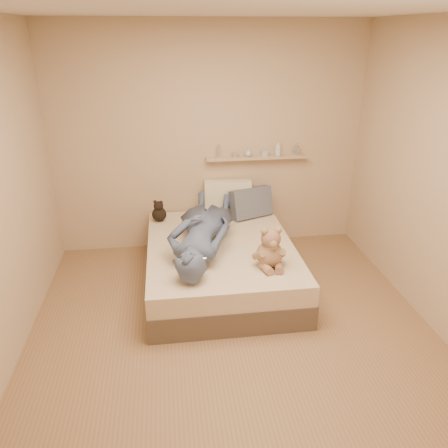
{
  "coord_description": "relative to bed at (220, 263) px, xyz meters",
  "views": [
    {
      "loc": [
        -0.5,
        -3.07,
        2.46
      ],
      "look_at": [
        0.0,
        0.65,
        0.8
      ],
      "focal_mm": 35.0,
      "sensor_mm": 36.0,
      "label": 1
    }
  ],
  "objects": [
    {
      "name": "room",
      "position": [
        0.0,
        -0.93,
        1.08
      ],
      "size": [
        3.8,
        3.8,
        3.8
      ],
      "color": "olive",
      "rests_on": "ground"
    },
    {
      "name": "bed",
      "position": [
        0.0,
        0.0,
        0.0
      ],
      "size": [
        1.5,
        1.9,
        0.45
      ],
      "color": "brown",
      "rests_on": "floor"
    },
    {
      "name": "game_console",
      "position": [
        -0.28,
        -0.5,
        0.37
      ],
      "size": [
        0.17,
        0.07,
        0.06
      ],
      "color": "silver",
      "rests_on": "bed"
    },
    {
      "name": "teddy_bear",
      "position": [
        0.4,
        -0.52,
        0.39
      ],
      "size": [
        0.34,
        0.32,
        0.41
      ],
      "color": "#AD7B5F",
      "rests_on": "bed"
    },
    {
      "name": "dark_plush",
      "position": [
        -0.62,
        0.69,
        0.34
      ],
      "size": [
        0.17,
        0.17,
        0.26
      ],
      "color": "black",
      "rests_on": "bed"
    },
    {
      "name": "pillow_cream",
      "position": [
        0.2,
        0.83,
        0.43
      ],
      "size": [
        0.56,
        0.24,
        0.41
      ],
      "primitive_type": "cube",
      "rotation": [
        -0.1,
        0.0,
        -0.07
      ],
      "color": "beige",
      "rests_on": "bed"
    },
    {
      "name": "pillow_grey",
      "position": [
        0.45,
        0.69,
        0.4
      ],
      "size": [
        0.54,
        0.38,
        0.36
      ],
      "primitive_type": "cube",
      "rotation": [
        -0.24,
        0.0,
        0.36
      ],
      "color": "slate",
      "rests_on": "bed"
    },
    {
      "name": "person",
      "position": [
        -0.19,
        -0.03,
        0.42
      ],
      "size": [
        0.98,
        1.72,
        0.39
      ],
      "primitive_type": "imported",
      "rotation": [
        0.0,
        0.0,
        2.89
      ],
      "color": "#4D567A",
      "rests_on": "bed"
    },
    {
      "name": "wall_shelf",
      "position": [
        0.55,
        0.91,
        0.88
      ],
      "size": [
        1.2,
        0.12,
        0.03
      ],
      "primitive_type": "cube",
      "color": "tan",
      "rests_on": "wall_back"
    },
    {
      "name": "shelf_bottles",
      "position": [
        0.65,
        0.91,
        0.95
      ],
      "size": [
        0.99,
        0.09,
        0.18
      ],
      "color": "white",
      "rests_on": "wall_shelf"
    }
  ]
}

